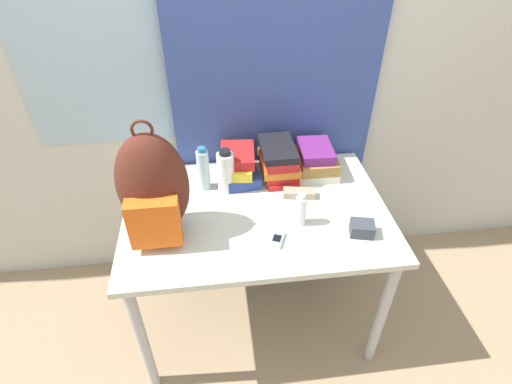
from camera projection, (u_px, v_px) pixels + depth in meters
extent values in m
plane|color=#9E8466|center=(266.00, 379.00, 1.98)|extent=(12.00, 12.00, 0.00)
cube|color=beige|center=(243.00, 66.00, 1.92)|extent=(6.00, 0.05, 2.50)
cube|color=#9EBCD1|center=(139.00, 62.00, 1.82)|extent=(1.10, 0.01, 0.80)
cube|color=#384C93|center=(276.00, 69.00, 1.89)|extent=(1.02, 0.04, 2.50)
cube|color=beige|center=(256.00, 212.00, 1.84)|extent=(1.20, 0.82, 0.03)
cylinder|color=#B2B2B7|center=(142.00, 340.00, 1.75)|extent=(0.05, 0.05, 0.73)
cylinder|color=#B2B2B7|center=(382.00, 314.00, 1.85)|extent=(0.05, 0.05, 0.73)
cylinder|color=#B2B2B7|center=(155.00, 229.00, 2.30)|extent=(0.05, 0.05, 0.73)
cylinder|color=#B2B2B7|center=(338.00, 214.00, 2.40)|extent=(0.05, 0.05, 0.73)
ellipsoid|color=#512319|center=(153.00, 185.00, 1.59)|extent=(0.29, 0.20, 0.47)
cube|color=#E05B19|center=(154.00, 223.00, 1.55)|extent=(0.20, 0.07, 0.21)
torus|color=#512319|center=(142.00, 130.00, 1.43)|extent=(0.08, 0.01, 0.08)
cube|color=navy|center=(241.00, 173.00, 2.01)|extent=(0.18, 0.26, 0.06)
cube|color=yellow|center=(236.00, 164.00, 1.97)|extent=(0.17, 0.26, 0.05)
cube|color=red|center=(237.00, 155.00, 1.94)|extent=(0.18, 0.22, 0.05)
cube|color=red|center=(278.00, 173.00, 2.03)|extent=(0.17, 0.27, 0.03)
cube|color=red|center=(279.00, 168.00, 2.02)|extent=(0.16, 0.25, 0.03)
cube|color=orange|center=(279.00, 162.00, 2.00)|extent=(0.18, 0.25, 0.04)
cube|color=red|center=(279.00, 156.00, 1.97)|extent=(0.16, 0.25, 0.04)
cube|color=black|center=(278.00, 148.00, 1.95)|extent=(0.17, 0.26, 0.04)
cube|color=silver|center=(316.00, 169.00, 2.05)|extent=(0.22, 0.23, 0.04)
cube|color=olive|center=(316.00, 160.00, 2.03)|extent=(0.19, 0.24, 0.06)
cube|color=#6B2370|center=(316.00, 151.00, 2.00)|extent=(0.17, 0.23, 0.05)
cylinder|color=silver|center=(203.00, 170.00, 1.90)|extent=(0.06, 0.06, 0.21)
cylinder|color=#286BB7|center=(201.00, 150.00, 1.83)|extent=(0.04, 0.04, 0.02)
cylinder|color=white|center=(226.00, 172.00, 1.89)|extent=(0.08, 0.08, 0.20)
cylinder|color=black|center=(225.00, 152.00, 1.82)|extent=(0.05, 0.05, 0.02)
cylinder|color=white|center=(301.00, 211.00, 1.71)|extent=(0.05, 0.05, 0.14)
cylinder|color=white|center=(302.00, 196.00, 1.66)|extent=(0.03, 0.03, 0.02)
cube|color=#B7BCC6|center=(277.00, 240.00, 1.66)|extent=(0.08, 0.10, 0.02)
cube|color=black|center=(277.00, 238.00, 1.66)|extent=(0.05, 0.05, 0.00)
cube|color=gray|center=(299.00, 193.00, 1.89)|extent=(0.16, 0.08, 0.04)
cube|color=#383D47|center=(362.00, 228.00, 1.69)|extent=(0.11, 0.10, 0.06)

